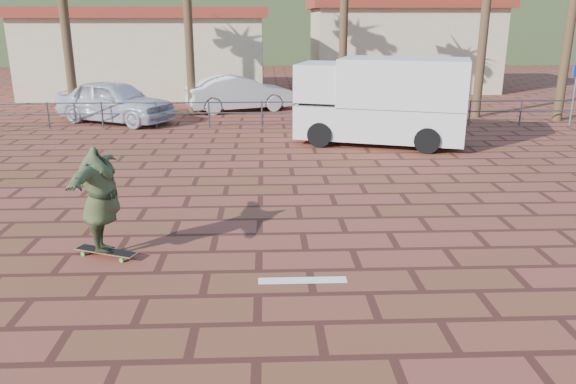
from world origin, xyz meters
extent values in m
plane|color=brown|center=(0.00, 0.00, 0.00)|extent=(120.00, 120.00, 0.00)
cube|color=white|center=(0.70, -1.20, 0.00)|extent=(1.40, 0.22, 0.01)
cylinder|color=#47494F|center=(-8.00, 12.00, 0.50)|extent=(0.06, 0.06, 1.00)
cylinder|color=#47494F|center=(-6.00, 12.00, 0.50)|extent=(0.06, 0.06, 1.00)
cylinder|color=#47494F|center=(-4.00, 12.00, 0.50)|extent=(0.06, 0.06, 1.00)
cylinder|color=#47494F|center=(-2.00, 12.00, 0.50)|extent=(0.06, 0.06, 1.00)
cylinder|color=#47494F|center=(0.00, 12.00, 0.50)|extent=(0.06, 0.06, 1.00)
cylinder|color=#47494F|center=(2.00, 12.00, 0.50)|extent=(0.06, 0.06, 1.00)
cylinder|color=#47494F|center=(4.00, 12.00, 0.50)|extent=(0.06, 0.06, 1.00)
cylinder|color=#47494F|center=(6.00, 12.00, 0.50)|extent=(0.06, 0.06, 1.00)
cylinder|color=#47494F|center=(8.00, 12.00, 0.50)|extent=(0.06, 0.06, 1.00)
cylinder|color=#47494F|center=(10.00, 12.00, 0.50)|extent=(0.06, 0.06, 1.00)
cylinder|color=#47494F|center=(12.00, 12.00, 0.50)|extent=(0.06, 0.06, 1.00)
cylinder|color=#47494F|center=(0.00, 12.00, 0.95)|extent=(24.00, 0.05, 0.05)
cylinder|color=#47494F|center=(0.00, 12.00, 0.55)|extent=(24.00, 0.05, 0.05)
cylinder|color=brown|center=(-7.50, 13.50, 3.50)|extent=(0.36, 0.36, 7.00)
cylinder|color=brown|center=(-3.00, 15.00, 4.10)|extent=(0.36, 0.36, 8.20)
cylinder|color=brown|center=(3.50, 15.50, 3.25)|extent=(0.36, 0.36, 6.50)
cylinder|color=brown|center=(9.00, 14.00, 3.90)|extent=(0.36, 0.36, 7.80)
cylinder|color=brown|center=(12.00, 13.00, 4.40)|extent=(0.36, 0.36, 8.80)
cube|color=beige|center=(-6.00, 22.00, 2.00)|extent=(12.00, 7.00, 4.00)
cube|color=maroon|center=(-6.00, 22.00, 4.25)|extent=(12.60, 7.60, 0.50)
cube|color=beige|center=(8.00, 24.00, 2.25)|extent=(10.00, 6.00, 4.50)
cube|color=maroon|center=(8.00, 24.00, 4.75)|extent=(10.60, 6.60, 0.50)
cube|color=#384C28|center=(0.00, 50.00, 3.00)|extent=(70.00, 18.00, 6.00)
cube|color=#384C28|center=(-22.00, 56.00, 4.00)|extent=(35.00, 14.00, 8.00)
cube|color=olive|center=(-2.66, -0.13, 0.10)|extent=(1.16, 0.67, 0.02)
cube|color=black|center=(-2.66, -0.13, 0.11)|extent=(1.12, 0.63, 0.00)
cube|color=silver|center=(-3.03, 0.02, 0.07)|extent=(0.13, 0.20, 0.03)
cube|color=silver|center=(-2.29, -0.28, 0.07)|extent=(0.13, 0.20, 0.03)
cylinder|color=#3EDB2E|center=(-3.07, -0.08, 0.04)|extent=(0.08, 0.06, 0.07)
cylinder|color=#3EDB2E|center=(-2.98, 0.13, 0.04)|extent=(0.08, 0.06, 0.07)
cylinder|color=#3EDB2E|center=(-2.33, -0.38, 0.04)|extent=(0.08, 0.06, 0.07)
cylinder|color=#3EDB2E|center=(-2.24, -0.17, 0.04)|extent=(0.08, 0.06, 0.07)
imported|color=#394424|center=(-2.66, -0.13, 1.04)|extent=(0.63, 2.27, 1.84)
cube|color=silver|center=(3.89, 8.91, 0.74)|extent=(5.76, 3.72, 1.09)
cube|color=silver|center=(4.55, 8.70, 2.03)|extent=(4.47, 3.39, 1.49)
cube|color=silver|center=(2.10, 9.49, 1.98)|extent=(2.18, 2.56, 1.19)
cube|color=black|center=(1.49, 9.69, 1.53)|extent=(0.58, 1.62, 0.64)
cylinder|color=black|center=(1.88, 8.47, 0.40)|extent=(0.84, 0.51, 0.79)
cylinder|color=black|center=(2.52, 10.45, 0.40)|extent=(0.84, 0.51, 0.79)
cylinder|color=black|center=(5.08, 7.43, 0.40)|extent=(0.84, 0.51, 0.79)
cylinder|color=black|center=(5.72, 9.41, 0.40)|extent=(0.84, 0.51, 0.79)
imported|color=silver|center=(-5.82, 13.26, 0.83)|extent=(5.26, 3.97, 1.67)
imported|color=silver|center=(-1.00, 16.01, 0.78)|extent=(5.00, 3.17, 1.56)
cylinder|color=gray|center=(12.00, 12.00, 1.14)|extent=(0.06, 0.06, 2.27)
camera|label=1|loc=(0.15, -9.24, 3.95)|focal=35.00mm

